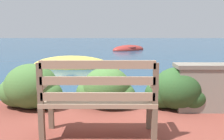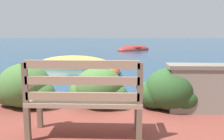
{
  "view_description": "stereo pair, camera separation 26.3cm",
  "coord_description": "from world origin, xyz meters",
  "px_view_note": "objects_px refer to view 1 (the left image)",
  "views": [
    {
      "loc": [
        -0.26,
        -4.28,
        1.47
      ],
      "look_at": [
        -0.3,
        3.24,
        0.25
      ],
      "focal_mm": 40.0,
      "sensor_mm": 36.0,
      "label": 1
    },
    {
      "loc": [
        0.0,
        -4.27,
        1.47
      ],
      "look_at": [
        -0.3,
        3.24,
        0.25
      ],
      "focal_mm": 40.0,
      "sensor_mm": 36.0,
      "label": 2
    }
  ],
  "objects_px": {
    "park_bench": "(99,97)",
    "rowboat_mid": "(128,50)",
    "rowboat_nearest": "(72,66)",
    "mooring_buoy": "(111,73)"
  },
  "relations": [
    {
      "from": "park_bench",
      "to": "rowboat_mid",
      "type": "distance_m",
      "value": 15.14
    },
    {
      "from": "park_bench",
      "to": "rowboat_nearest",
      "type": "xyz_separation_m",
      "value": [
        -1.45,
        6.82,
        -0.63
      ]
    },
    {
      "from": "park_bench",
      "to": "rowboat_mid",
      "type": "height_order",
      "value": "park_bench"
    },
    {
      "from": "park_bench",
      "to": "mooring_buoy",
      "type": "distance_m",
      "value": 5.09
    },
    {
      "from": "park_bench",
      "to": "rowboat_mid",
      "type": "bearing_deg",
      "value": 80.27
    },
    {
      "from": "park_bench",
      "to": "mooring_buoy",
      "type": "xyz_separation_m",
      "value": [
        0.11,
        5.06,
        -0.61
      ]
    },
    {
      "from": "park_bench",
      "to": "rowboat_mid",
      "type": "relative_size",
      "value": 0.47
    },
    {
      "from": "park_bench",
      "to": "rowboat_nearest",
      "type": "distance_m",
      "value": 7.0
    },
    {
      "from": "rowboat_mid",
      "to": "park_bench",
      "type": "bearing_deg",
      "value": -129.68
    },
    {
      "from": "rowboat_mid",
      "to": "mooring_buoy",
      "type": "distance_m",
      "value": 10.08
    }
  ]
}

